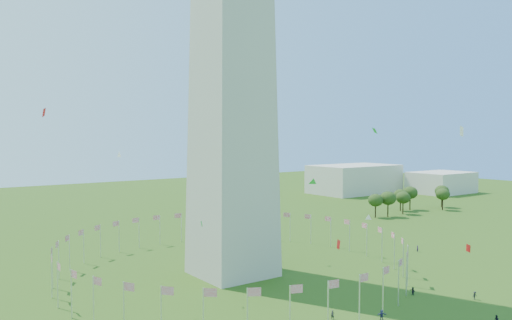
{
  "coord_description": "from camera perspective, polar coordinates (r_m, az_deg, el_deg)",
  "views": [
    {
      "loc": [
        -64.61,
        -48.22,
        33.07
      ],
      "look_at": [
        -4.01,
        35.0,
        27.99
      ],
      "focal_mm": 35.0,
      "sensor_mm": 36.0,
      "label": 1
    }
  ],
  "objects": [
    {
      "name": "gov_building_east_b",
      "position": [
        306.36,
        20.42,
        -2.42
      ],
      "size": [
        35.0,
        25.0,
        12.0
      ],
      "primitive_type": "cube",
      "color": "beige",
      "rests_on": "ground"
    },
    {
      "name": "tree_line_east",
      "position": [
        225.23,
        17.18,
        -4.49
      ],
      "size": [
        53.36,
        15.5,
        10.25
      ],
      "color": "#32501A",
      "rests_on": "ground"
    },
    {
      "name": "kites_aloft",
      "position": [
        100.98,
        7.17,
        -4.42
      ],
      "size": [
        121.04,
        69.32,
        33.08
      ],
      "color": "green",
      "rests_on": "ground"
    },
    {
      "name": "gov_building_east_a",
      "position": [
        293.22,
        11.18,
        -2.13
      ],
      "size": [
        50.0,
        30.0,
        16.0
      ],
      "primitive_type": "cube",
      "color": "beige",
      "rests_on": "ground"
    },
    {
      "name": "flag_ring",
      "position": [
        120.99,
        -2.7,
        -10.84
      ],
      "size": [
        80.24,
        80.24,
        9.0
      ],
      "color": "silver",
      "rests_on": "ground"
    }
  ]
}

